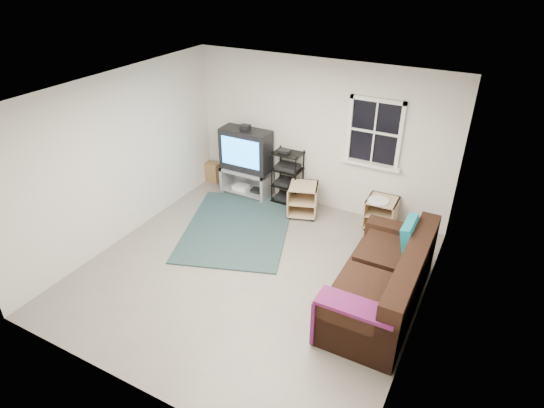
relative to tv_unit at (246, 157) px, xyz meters
The scene contains 8 objects.
room 2.37m from the tv_unit, ahead, with size 4.60×4.62×4.60m.
tv_unit is the anchor object (origin of this frame).
av_rack 0.88m from the tv_unit, ahead, with size 0.51×0.37×1.01m.
side_table_left 1.33m from the tv_unit, ahead, with size 0.62×0.62×0.58m.
side_table_right 2.61m from the tv_unit, ahead, with size 0.49×0.52×0.55m.
sofa 3.66m from the tv_unit, 30.58° to the right, with size 0.97×2.18×1.00m.
shag_rug 1.45m from the tv_unit, 67.01° to the right, with size 1.65×2.27×0.03m, color #301E15.
paper_bag 1.03m from the tv_unit, behind, with size 0.28×0.18×0.40m, color olive.
Camera 1 is at (2.71, -4.49, 4.10)m, focal length 30.00 mm.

